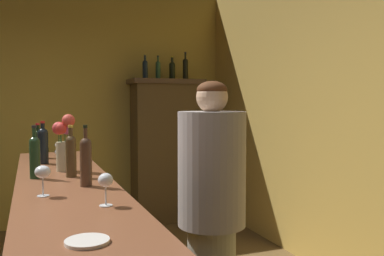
{
  "coord_description": "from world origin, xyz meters",
  "views": [
    {
      "loc": [
        0.3,
        -2.23,
        1.51
      ],
      "look_at": [
        1.31,
        0.36,
        1.33
      ],
      "focal_mm": 39.0,
      "sensor_mm": 36.0,
      "label": 1
    }
  ],
  "objects_px": {
    "wine_glass_rear": "(60,146)",
    "wine_glass_spare": "(60,153)",
    "display_cabinet": "(166,148)",
    "cheese_plate": "(87,241)",
    "wine_bottle_riesling": "(86,159)",
    "wine_bottle_rose": "(43,144)",
    "bartender": "(212,215)",
    "wine_bottle_merlot": "(35,155)",
    "display_bottle_left": "(145,68)",
    "wine_bottle_syrah": "(38,142)",
    "display_bottle_center": "(172,69)",
    "flower_arrangement": "(64,141)",
    "display_bottle_midleft": "(158,69)",
    "wine_bottle_chardonnay": "(71,154)",
    "wine_glass_front": "(106,181)",
    "wine_glass_mid": "(43,173)",
    "display_bottle_midright": "(185,68)"
  },
  "relations": [
    {
      "from": "wine_glass_rear",
      "to": "bartender",
      "type": "xyz_separation_m",
      "value": [
        0.7,
        -1.47,
        -0.27
      ]
    },
    {
      "from": "wine_bottle_merlot",
      "to": "wine_glass_mid",
      "type": "xyz_separation_m",
      "value": [
        0.03,
        -0.53,
        -0.03
      ]
    },
    {
      "from": "wine_bottle_chardonnay",
      "to": "flower_arrangement",
      "type": "distance_m",
      "value": 0.25
    },
    {
      "from": "display_cabinet",
      "to": "cheese_plate",
      "type": "distance_m",
      "value": 3.91
    },
    {
      "from": "wine_bottle_chardonnay",
      "to": "display_bottle_midright",
      "type": "height_order",
      "value": "display_bottle_midright"
    },
    {
      "from": "flower_arrangement",
      "to": "display_bottle_center",
      "type": "xyz_separation_m",
      "value": [
        1.48,
        2.11,
        0.67
      ]
    },
    {
      "from": "wine_bottle_syrah",
      "to": "display_bottle_left",
      "type": "distance_m",
      "value": 1.98
    },
    {
      "from": "wine_glass_front",
      "to": "display_bottle_midright",
      "type": "height_order",
      "value": "display_bottle_midright"
    },
    {
      "from": "display_cabinet",
      "to": "wine_bottle_merlot",
      "type": "relative_size",
      "value": 5.53
    },
    {
      "from": "wine_bottle_merlot",
      "to": "display_bottle_left",
      "type": "distance_m",
      "value": 2.77
    },
    {
      "from": "wine_bottle_syrah",
      "to": "display_bottle_midright",
      "type": "xyz_separation_m",
      "value": [
        1.8,
        1.32,
        0.77
      ]
    },
    {
      "from": "display_cabinet",
      "to": "bartender",
      "type": "distance_m",
      "value": 3.01
    },
    {
      "from": "wine_bottle_merlot",
      "to": "wine_glass_rear",
      "type": "height_order",
      "value": "wine_bottle_merlot"
    },
    {
      "from": "wine_glass_mid",
      "to": "display_bottle_midright",
      "type": "distance_m",
      "value": 3.47
    },
    {
      "from": "wine_glass_spare",
      "to": "flower_arrangement",
      "type": "distance_m",
      "value": 0.33
    },
    {
      "from": "wine_bottle_chardonnay",
      "to": "wine_glass_front",
      "type": "relative_size",
      "value": 2.17
    },
    {
      "from": "wine_bottle_syrah",
      "to": "wine_bottle_riesling",
      "type": "bearing_deg",
      "value": -80.76
    },
    {
      "from": "display_cabinet",
      "to": "wine_glass_rear",
      "type": "xyz_separation_m",
      "value": [
        -1.38,
        -1.47,
        0.22
      ]
    },
    {
      "from": "wine_bottle_merlot",
      "to": "flower_arrangement",
      "type": "relative_size",
      "value": 0.85
    },
    {
      "from": "flower_arrangement",
      "to": "display_bottle_left",
      "type": "height_order",
      "value": "display_bottle_left"
    },
    {
      "from": "wine_glass_spare",
      "to": "display_bottle_midleft",
      "type": "distance_m",
      "value": 2.36
    },
    {
      "from": "wine_glass_rear",
      "to": "wine_glass_spare",
      "type": "distance_m",
      "value": 0.34
    },
    {
      "from": "wine_bottle_merlot",
      "to": "cheese_plate",
      "type": "distance_m",
      "value": 1.32
    },
    {
      "from": "display_bottle_left",
      "to": "display_bottle_midleft",
      "type": "xyz_separation_m",
      "value": [
        0.17,
        0.0,
        -0.0
      ]
    },
    {
      "from": "display_bottle_left",
      "to": "display_bottle_midright",
      "type": "bearing_deg",
      "value": 0.0
    },
    {
      "from": "display_bottle_center",
      "to": "bartender",
      "type": "distance_m",
      "value": 3.2
    },
    {
      "from": "wine_glass_spare",
      "to": "display_bottle_midleft",
      "type": "relative_size",
      "value": 0.43
    },
    {
      "from": "display_cabinet",
      "to": "wine_glass_rear",
      "type": "relative_size",
      "value": 12.48
    },
    {
      "from": "wine_bottle_rose",
      "to": "cheese_plate",
      "type": "relative_size",
      "value": 2.19
    },
    {
      "from": "wine_glass_mid",
      "to": "wine_glass_spare",
      "type": "xyz_separation_m",
      "value": [
        0.15,
        1.05,
        -0.03
      ]
    },
    {
      "from": "wine_bottle_riesling",
      "to": "wine_bottle_merlot",
      "type": "bearing_deg",
      "value": 126.11
    },
    {
      "from": "wine_bottle_rose",
      "to": "wine_bottle_chardonnay",
      "type": "bearing_deg",
      "value": -77.58
    },
    {
      "from": "wine_bottle_merlot",
      "to": "wine_glass_rear",
      "type": "relative_size",
      "value": 2.26
    },
    {
      "from": "wine_bottle_rose",
      "to": "wine_glass_mid",
      "type": "xyz_separation_m",
      "value": [
        -0.04,
        -1.15,
        -0.03
      ]
    },
    {
      "from": "bartender",
      "to": "wine_bottle_chardonnay",
      "type": "bearing_deg",
      "value": -22.61
    },
    {
      "from": "display_bottle_center",
      "to": "bartender",
      "type": "xyz_separation_m",
      "value": [
        -0.76,
        -2.93,
        -1.04
      ]
    },
    {
      "from": "display_bottle_left",
      "to": "display_bottle_midleft",
      "type": "relative_size",
      "value": 1.05
    },
    {
      "from": "wine_bottle_merlot",
      "to": "display_bottle_midleft",
      "type": "relative_size",
      "value": 1.11
    },
    {
      "from": "wine_bottle_riesling",
      "to": "display_bottle_left",
      "type": "xyz_separation_m",
      "value": [
        1.05,
        2.68,
        0.73
      ]
    },
    {
      "from": "wine_bottle_riesling",
      "to": "cheese_plate",
      "type": "relative_size",
      "value": 2.3
    },
    {
      "from": "flower_arrangement",
      "to": "display_bottle_center",
      "type": "bearing_deg",
      "value": 55.09
    },
    {
      "from": "wine_bottle_riesling",
      "to": "display_bottle_center",
      "type": "relative_size",
      "value": 1.16
    },
    {
      "from": "wine_bottle_merlot",
      "to": "wine_bottle_riesling",
      "type": "bearing_deg",
      "value": -53.89
    },
    {
      "from": "wine_bottle_chardonnay",
      "to": "wine_bottle_riesling",
      "type": "bearing_deg",
      "value": -81.45
    },
    {
      "from": "wine_glass_spare",
      "to": "display_bottle_left",
      "type": "xyz_separation_m",
      "value": [
        1.13,
        1.8,
        0.79
      ]
    },
    {
      "from": "display_cabinet",
      "to": "wine_glass_front",
      "type": "xyz_separation_m",
      "value": [
        -1.3,
        -3.16,
        0.22
      ]
    },
    {
      "from": "wine_bottle_riesling",
      "to": "wine_bottle_rose",
      "type": "relative_size",
      "value": 1.05
    },
    {
      "from": "display_cabinet",
      "to": "wine_bottle_syrah",
      "type": "xyz_separation_m",
      "value": [
        -1.54,
        -1.32,
        0.24
      ]
    },
    {
      "from": "wine_bottle_chardonnay",
      "to": "wine_glass_rear",
      "type": "xyz_separation_m",
      "value": [
        -0.01,
        0.89,
        -0.04
      ]
    },
    {
      "from": "wine_bottle_merlot",
      "to": "display_bottle_center",
      "type": "height_order",
      "value": "display_bottle_center"
    }
  ]
}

